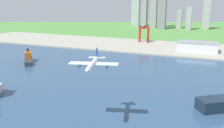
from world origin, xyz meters
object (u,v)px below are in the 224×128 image
object	(u,v)px
warehouse_main	(197,47)
port_crane_red	(144,30)
airplane_landing	(93,64)
container_barge	(28,59)

from	to	relation	value
warehouse_main	port_crane_red	bearing A→B (deg)	152.99
airplane_landing	port_crane_red	bearing A→B (deg)	98.80
airplane_landing	port_crane_red	size ratio (longest dim) A/B	0.86
port_crane_red	warehouse_main	xyz separation A→B (m)	(110.65, -56.41, -16.23)
container_barge	warehouse_main	size ratio (longest dim) A/B	0.61
container_barge	port_crane_red	bearing A→B (deg)	62.66
airplane_landing	port_crane_red	xyz separation A→B (m)	(-54.47, 351.92, -19.85)
airplane_landing	warehouse_main	bearing A→B (deg)	79.24
warehouse_main	container_barge	bearing A→B (deg)	-143.71
container_barge	warehouse_main	world-z (taller)	container_barge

